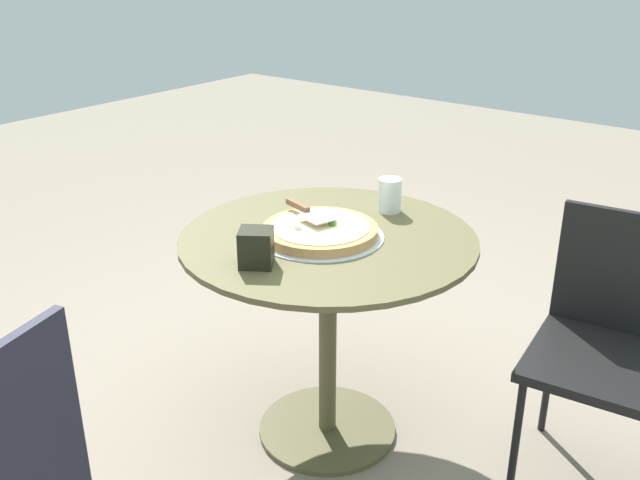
# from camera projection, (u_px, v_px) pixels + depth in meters

# --- Properties ---
(ground_plane) EXTENTS (10.00, 10.00, 0.00)m
(ground_plane) POSITION_uv_depth(u_px,v_px,m) (327.00, 430.00, 2.46)
(ground_plane) COLOR gray
(patio_table) EXTENTS (0.91, 0.91, 0.73)m
(patio_table) POSITION_uv_depth(u_px,v_px,m) (328.00, 288.00, 2.24)
(patio_table) COLOR brown
(patio_table) RESTS_ON ground
(pizza_on_tray) EXTENTS (0.39, 0.39, 0.05)m
(pizza_on_tray) POSITION_uv_depth(u_px,v_px,m) (320.00, 231.00, 2.15)
(pizza_on_tray) COLOR silver
(pizza_on_tray) RESTS_ON patio_table
(pizza_server) EXTENTS (0.22, 0.11, 0.02)m
(pizza_server) POSITION_uv_depth(u_px,v_px,m) (307.00, 211.00, 2.20)
(pizza_server) COLOR silver
(pizza_server) RESTS_ON pizza_on_tray
(drinking_cup) EXTENTS (0.08, 0.08, 0.11)m
(drinking_cup) POSITION_uv_depth(u_px,v_px,m) (390.00, 195.00, 2.34)
(drinking_cup) COLOR white
(drinking_cup) RESTS_ON patio_table
(napkin_dispenser) EXTENTS (0.12, 0.12, 0.11)m
(napkin_dispenser) POSITION_uv_depth(u_px,v_px,m) (256.00, 248.00, 1.95)
(napkin_dispenser) COLOR black
(napkin_dispenser) RESTS_ON patio_table
(patio_chair_far) EXTENTS (0.47, 0.47, 0.83)m
(patio_chair_far) POSITION_uv_depth(u_px,v_px,m) (613.00, 334.00, 2.10)
(patio_chair_far) COLOR black
(patio_chair_far) RESTS_ON ground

